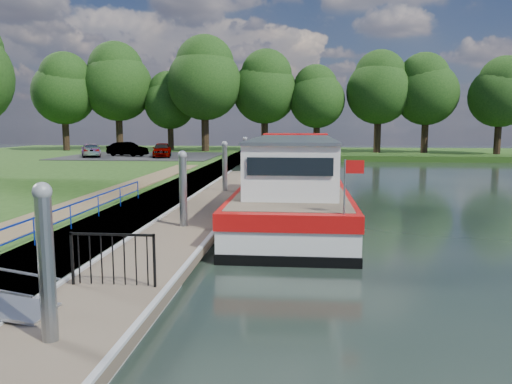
# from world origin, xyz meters

# --- Properties ---
(ground) EXTENTS (160.00, 160.00, 0.00)m
(ground) POSITION_xyz_m (0.00, 0.00, 0.00)
(ground) COLOR black
(ground) RESTS_ON ground
(bank_edge) EXTENTS (1.10, 90.00, 0.78)m
(bank_edge) POSITION_xyz_m (-2.55, 15.00, 0.39)
(bank_edge) COLOR #473D2D
(bank_edge) RESTS_ON ground
(far_bank) EXTENTS (60.00, 18.00, 0.60)m
(far_bank) POSITION_xyz_m (12.00, 52.00, 0.30)
(far_bank) COLOR #1E3E11
(far_bank) RESTS_ON ground
(footpath) EXTENTS (1.60, 40.00, 0.05)m
(footpath) POSITION_xyz_m (-4.40, 8.00, 0.80)
(footpath) COLOR brown
(footpath) RESTS_ON riverbank
(carpark) EXTENTS (14.00, 12.00, 0.06)m
(carpark) POSITION_xyz_m (-11.00, 38.00, 0.81)
(carpark) COLOR black
(carpark) RESTS_ON riverbank
(blue_fence) EXTENTS (0.04, 18.04, 0.72)m
(blue_fence) POSITION_xyz_m (-2.75, 3.00, 1.31)
(blue_fence) COLOR #0C2DBF
(blue_fence) RESTS_ON riverbank
(pontoon) EXTENTS (2.50, 30.00, 0.56)m
(pontoon) POSITION_xyz_m (0.00, 13.00, 0.18)
(pontoon) COLOR brown
(pontoon) RESTS_ON ground
(mooring_piles) EXTENTS (0.30, 27.30, 3.55)m
(mooring_piles) POSITION_xyz_m (0.00, 13.00, 1.28)
(mooring_piles) COLOR gray
(mooring_piles) RESTS_ON ground
(gate_panel) EXTENTS (1.85, 0.05, 1.15)m
(gate_panel) POSITION_xyz_m (-0.00, 2.20, 1.15)
(gate_panel) COLOR black
(gate_panel) RESTS_ON ground
(barge) EXTENTS (4.36, 21.15, 4.78)m
(barge) POSITION_xyz_m (3.60, 15.71, 1.09)
(barge) COLOR black
(barge) RESTS_ON ground
(horizon_trees) EXTENTS (54.38, 10.03, 12.87)m
(horizon_trees) POSITION_xyz_m (-1.61, 48.68, 7.95)
(horizon_trees) COLOR #332316
(horizon_trees) RESTS_ON ground
(car_a) EXTENTS (2.40, 4.13, 1.32)m
(car_a) POSITION_xyz_m (-8.66, 36.22, 1.50)
(car_a) COLOR #999999
(car_a) RESTS_ON carpark
(car_b) EXTENTS (4.13, 2.53, 1.29)m
(car_b) POSITION_xyz_m (-12.25, 37.28, 1.48)
(car_b) COLOR #999999
(car_b) RESTS_ON carpark
(car_c) EXTENTS (3.20, 4.37, 1.18)m
(car_c) POSITION_xyz_m (-15.21, 36.04, 1.42)
(car_c) COLOR #999999
(car_c) RESTS_ON carpark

